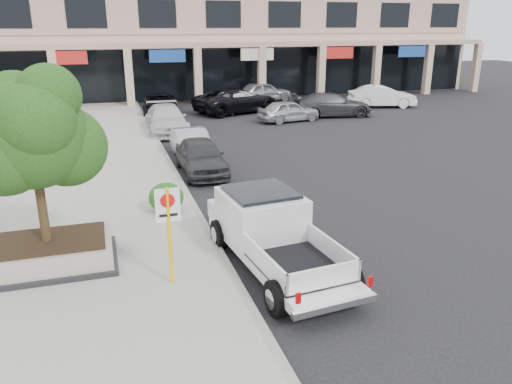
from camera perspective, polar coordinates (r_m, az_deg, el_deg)
The scene contains 19 objects.
ground at distance 12.69m, azimuth 4.04°, elevation -8.66°, with size 120.00×120.00×0.00m, color black.
sidewalk at distance 17.48m, azimuth -20.63°, elevation -1.73°, with size 8.00×52.00×0.15m, color gray.
curb at distance 17.63m, azimuth -7.78°, elevation -0.49°, with size 0.20×52.00×0.15m, color gray.
strip_mall at distance 46.05m, azimuth -2.10°, elevation 17.37°, with size 40.55×12.43×9.50m.
planter at distance 13.34m, azimuth -22.59°, elevation -6.46°, with size 3.20×2.20×0.68m.
planter_tree at distance 12.59m, azimuth -23.60°, elevation 6.11°, with size 2.90×2.55×4.00m.
no_parking_sign at distance 11.22m, azimuth -9.94°, elevation -3.52°, with size 0.55×0.09×2.30m.
hedge at distance 15.98m, azimuth -10.23°, elevation -0.61°, with size 1.10×0.99×0.94m, color #174814.
pickup_truck at distance 12.26m, azimuth 2.47°, elevation -5.08°, with size 2.08×5.61×1.77m, color white, non-canonical shape.
curb_car_a at distance 20.40m, azimuth -6.32°, elevation 4.08°, with size 1.68×4.17×1.42m, color #2A2D2F.
curb_car_b at distance 22.66m, azimuth -7.36°, elevation 5.41°, with size 1.41×4.06×1.34m, color #9A9DA1.
curb_car_c at distance 28.57m, azimuth -10.20°, elevation 8.19°, with size 2.09×5.14×1.49m, color silver.
curb_car_d at distance 34.81m, azimuth -10.88°, elevation 9.86°, with size 2.20×4.77×1.33m, color black.
lot_car_a at distance 31.45m, azimuth 3.75°, elevation 9.24°, with size 1.57×3.91×1.33m, color #A1A3A9.
lot_car_b at distance 35.05m, azimuth -1.63°, elevation 10.33°, with size 1.51×4.33×1.43m, color silver.
lot_car_c at distance 33.58m, azimuth 8.70°, elevation 9.84°, with size 2.13×5.24×1.52m, color #2F3235.
lot_car_d at distance 34.63m, azimuth -2.21°, elevation 10.42°, with size 2.77×6.01×1.67m, color black.
lot_car_e at distance 39.75m, azimuth 0.87°, elevation 11.40°, with size 1.79×4.45×1.52m, color gray.
lot_car_f at distance 38.05m, azimuth 14.20°, elevation 10.55°, with size 1.66×4.75×1.57m, color silver.
Camera 1 is at (-4.20, -10.46, 5.83)m, focal length 35.00 mm.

